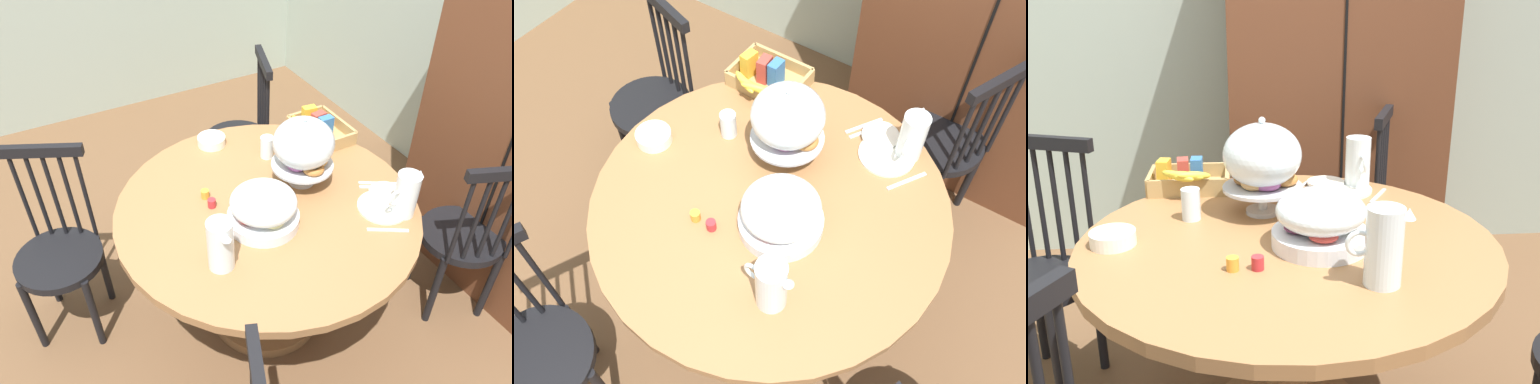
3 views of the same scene
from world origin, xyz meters
TOP-DOWN VIEW (x-y plane):
  - ground_plane at (0.00, 0.00)m, footprint 10.00×10.00m
  - dining_table at (0.05, 0.20)m, footprint 1.32×1.32m
  - windsor_chair_near_window at (-0.39, -0.66)m, footprint 0.44×0.44m
  - windsor_chair_facing_door at (0.43, 1.08)m, footprint 0.43×0.43m
  - windsor_chair_far_side at (-0.85, 0.53)m, footprint 0.43×0.43m
  - pastry_stand_with_dome at (-0.02, 0.42)m, footprint 0.28×0.28m
  - fruit_platter_covered at (0.14, 0.13)m, footprint 0.30×0.30m
  - orange_juice_pitcher at (0.37, 0.68)m, footprint 0.10×0.18m
  - milk_pitcher at (0.27, -0.13)m, footprint 0.18×0.10m
  - cereal_basket at (-0.31, 0.70)m, footprint 0.32×0.30m
  - china_plate_large at (0.30, 0.63)m, footprint 0.22×0.22m
  - china_plate_small at (0.24, 0.69)m, footprint 0.15×0.15m
  - cereal_bowl at (-0.50, 0.18)m, footprint 0.14×0.14m
  - drinking_glass at (-0.27, 0.38)m, footprint 0.06×0.06m
  - jam_jar_strawberry at (-0.06, -0.02)m, footprint 0.04×0.04m
  - jam_jar_apricot at (-0.13, -0.02)m, footprint 0.04×0.04m
  - table_knife at (0.18, 0.70)m, footprint 0.10×0.15m
  - dinner_fork at (0.16, 0.71)m, footprint 0.10×0.15m
  - soup_spoon at (0.42, 0.55)m, footprint 0.10×0.15m

SIDE VIEW (x-z plane):
  - ground_plane at x=0.00m, z-range 0.00..0.00m
  - windsor_chair_near_window at x=-0.39m, z-range -0.03..0.94m
  - windsor_chair_facing_door at x=0.43m, z-range -0.03..0.94m
  - windsor_chair_far_side at x=-0.85m, z-range -0.03..0.94m
  - dining_table at x=0.05m, z-range 0.18..0.92m
  - table_knife at x=0.18m, z-range 0.74..0.75m
  - dinner_fork at x=0.16m, z-range 0.74..0.75m
  - soup_spoon at x=0.42m, z-range 0.74..0.75m
  - china_plate_large at x=0.30m, z-range 0.74..0.75m
  - china_plate_small at x=0.24m, z-range 0.75..0.76m
  - jam_jar_strawberry at x=-0.06m, z-range 0.74..0.78m
  - jam_jar_apricot at x=-0.13m, z-range 0.74..0.78m
  - cereal_bowl at x=-0.50m, z-range 0.74..0.78m
  - cereal_basket at x=-0.31m, z-range 0.72..0.85m
  - drinking_glass at x=-0.27m, z-range 0.74..0.85m
  - fruit_platter_covered at x=0.14m, z-range 0.74..0.92m
  - orange_juice_pitcher at x=0.37m, z-range 0.73..0.93m
  - milk_pitcher at x=0.27m, z-range 0.73..0.95m
  - pastry_stand_with_dome at x=-0.02m, z-range 0.76..1.11m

